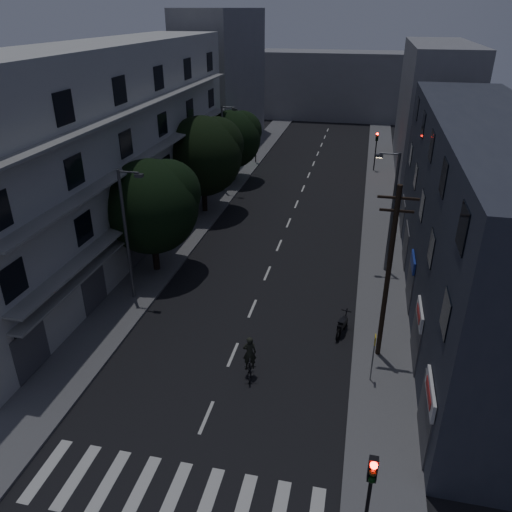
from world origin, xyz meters
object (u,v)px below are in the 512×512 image
at_px(bus_stop_sign, 374,350).
at_px(traffic_signal_near, 370,487).
at_px(utility_pole, 388,272).
at_px(motorcycle, 342,326).
at_px(cyclist, 250,363).

bearing_deg(bus_stop_sign, traffic_signal_near, -91.01).
bearing_deg(utility_pole, motorcycle, 141.19).
bearing_deg(utility_pole, bus_stop_sign, -98.99).
height_order(traffic_signal_near, motorcycle, traffic_signal_near).
height_order(traffic_signal_near, cyclist, traffic_signal_near).
xyz_separation_m(bus_stop_sign, cyclist, (-5.71, -0.75, -1.14)).
xyz_separation_m(traffic_signal_near, utility_pole, (0.49, 10.67, 1.77)).
distance_m(bus_stop_sign, cyclist, 5.87).
height_order(utility_pole, cyclist, utility_pole).
bearing_deg(motorcycle, traffic_signal_near, -69.66).
relative_size(motorcycle, cyclist, 0.87).
relative_size(utility_pole, motorcycle, 4.63).
bearing_deg(utility_pole, cyclist, -154.33).
bearing_deg(traffic_signal_near, bus_stop_sign, 88.99).
distance_m(traffic_signal_near, bus_stop_sign, 8.60).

